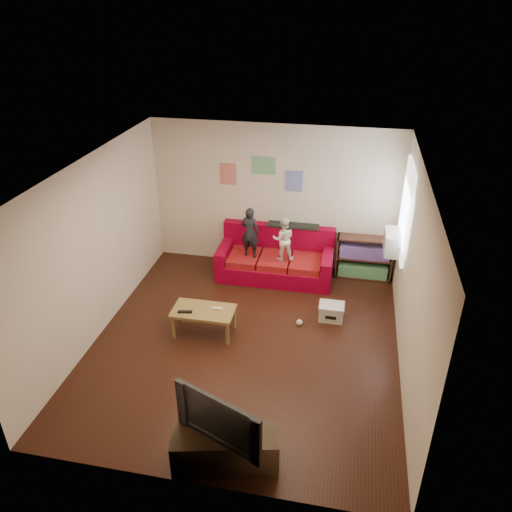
% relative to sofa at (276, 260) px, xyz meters
% --- Properties ---
extents(room_shell, '(4.52, 5.02, 2.72)m').
position_rel_sofa_xyz_m(room_shell, '(-0.12, -2.07, 1.04)').
color(room_shell, '#36180E').
rests_on(room_shell, ground).
extents(sofa, '(2.07, 0.95, 0.91)m').
position_rel_sofa_xyz_m(sofa, '(0.00, 0.00, 0.00)').
color(sofa, maroon).
rests_on(sofa, ground).
extents(child_a, '(0.37, 0.27, 0.94)m').
position_rel_sofa_xyz_m(child_a, '(-0.45, -0.17, 0.60)').
color(child_a, black).
rests_on(child_a, sofa).
extents(child_b, '(0.44, 0.38, 0.80)m').
position_rel_sofa_xyz_m(child_b, '(0.15, -0.17, 0.53)').
color(child_b, white).
rests_on(child_b, sofa).
extents(coffee_table, '(0.94, 0.52, 0.42)m').
position_rel_sofa_xyz_m(coffee_table, '(-0.80, -1.97, 0.06)').
color(coffee_table, olive).
rests_on(coffee_table, ground).
extents(remote, '(0.22, 0.09, 0.02)m').
position_rel_sofa_xyz_m(remote, '(-1.05, -2.09, 0.13)').
color(remote, black).
rests_on(remote, coffee_table).
extents(game_controller, '(0.15, 0.05, 0.03)m').
position_rel_sofa_xyz_m(game_controller, '(-0.60, -1.92, 0.13)').
color(game_controller, white).
rests_on(game_controller, coffee_table).
extents(bookshelf, '(1.00, 0.30, 0.80)m').
position_rel_sofa_xyz_m(bookshelf, '(1.58, 0.23, 0.05)').
color(bookshelf, '#432419').
rests_on(bookshelf, ground).
extents(window, '(0.04, 1.08, 1.48)m').
position_rel_sofa_xyz_m(window, '(2.10, -0.42, 1.33)').
color(window, white).
rests_on(window, room_shell).
extents(ac_unit, '(0.28, 0.55, 0.35)m').
position_rel_sofa_xyz_m(ac_unit, '(1.98, -0.42, 0.77)').
color(ac_unit, '#B7B2A3').
rests_on(ac_unit, window).
extents(artwork_left, '(0.30, 0.01, 0.40)m').
position_rel_sofa_xyz_m(artwork_left, '(-0.97, 0.41, 1.44)').
color(artwork_left, '#D87266').
rests_on(artwork_left, room_shell).
extents(artwork_center, '(0.42, 0.01, 0.32)m').
position_rel_sofa_xyz_m(artwork_center, '(-0.32, 0.41, 1.64)').
color(artwork_center, '#72B27F').
rests_on(artwork_center, room_shell).
extents(artwork_right, '(0.30, 0.01, 0.38)m').
position_rel_sofa_xyz_m(artwork_right, '(0.23, 0.41, 1.39)').
color(artwork_right, '#727FCC').
rests_on(artwork_right, room_shell).
extents(file_box, '(0.40, 0.30, 0.28)m').
position_rel_sofa_xyz_m(file_box, '(1.10, -1.23, -0.17)').
color(file_box, silver).
rests_on(file_box, ground).
extents(tv_stand, '(1.23, 0.63, 0.44)m').
position_rel_sofa_xyz_m(tv_stand, '(0.13, -4.25, -0.09)').
color(tv_stand, '#392616').
rests_on(tv_stand, ground).
extents(television, '(1.05, 0.55, 0.62)m').
position_rel_sofa_xyz_m(television, '(0.13, -4.25, 0.45)').
color(television, black).
rests_on(television, tv_stand).
extents(tissue, '(0.12, 0.12, 0.10)m').
position_rel_sofa_xyz_m(tissue, '(0.62, -1.50, -0.26)').
color(tissue, silver).
rests_on(tissue, ground).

